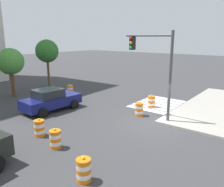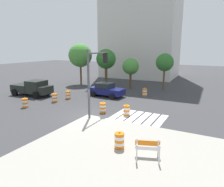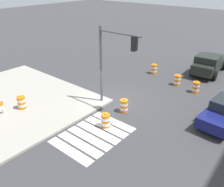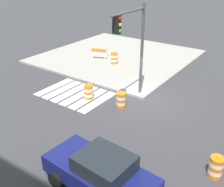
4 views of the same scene
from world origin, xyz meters
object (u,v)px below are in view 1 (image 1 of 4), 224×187
(traffic_barrel_median_far, at_px, (151,102))
(traffic_light_pole, at_px, (154,59))
(traffic_barrel_near_corner, at_px, (139,109))
(street_tree_streetside_far, at_px, (10,62))
(traffic_barrel_median_near, at_px, (84,170))
(traffic_barrel_crosswalk_end, at_px, (55,139))
(sports_car, at_px, (51,100))
(traffic_barrel_far_curb, at_px, (39,128))
(street_tree_streetside_near, at_px, (47,51))
(traffic_barrel_lane_center, at_px, (70,90))

(traffic_barrel_median_far, distance_m, traffic_light_pole, 4.33)
(traffic_barrel_near_corner, height_order, street_tree_streetside_far, street_tree_streetside_far)
(traffic_barrel_near_corner, relative_size, traffic_barrel_median_near, 1.00)
(traffic_barrel_crosswalk_end, height_order, street_tree_streetside_far, street_tree_streetside_far)
(street_tree_streetside_far, bearing_deg, traffic_barrel_median_near, -110.58)
(traffic_barrel_crosswalk_end, height_order, traffic_barrel_median_far, same)
(sports_car, xyz_separation_m, traffic_barrel_median_far, (5.16, -5.49, -0.36))
(traffic_barrel_far_curb, bearing_deg, traffic_barrel_median_far, -15.49)
(sports_car, distance_m, traffic_barrel_crosswalk_end, 6.15)
(traffic_barrel_far_curb, bearing_deg, traffic_barrel_median_near, -106.91)
(traffic_barrel_near_corner, height_order, traffic_light_pole, traffic_light_pole)
(traffic_barrel_crosswalk_end, height_order, traffic_barrel_far_curb, same)
(traffic_light_pole, relative_size, street_tree_streetside_far, 1.27)
(sports_car, relative_size, traffic_barrel_far_curb, 4.32)
(sports_car, relative_size, street_tree_streetside_near, 0.88)
(traffic_barrel_near_corner, height_order, traffic_barrel_lane_center, same)
(sports_car, bearing_deg, traffic_barrel_median_near, -120.66)
(traffic_barrel_far_curb, distance_m, street_tree_streetside_near, 13.60)
(traffic_barrel_near_corner, bearing_deg, traffic_light_pole, -93.93)
(traffic_barrel_lane_center, distance_m, traffic_light_pole, 9.84)
(street_tree_streetside_near, bearing_deg, sports_car, -126.64)
(traffic_barrel_near_corner, bearing_deg, traffic_barrel_median_near, -164.07)
(traffic_barrel_near_corner, distance_m, traffic_barrel_crosswalk_end, 6.59)
(traffic_barrel_median_near, distance_m, street_tree_streetside_near, 18.19)
(traffic_barrel_median_far, bearing_deg, traffic_barrel_median_near, -166.13)
(sports_car, distance_m, traffic_barrel_median_near, 9.22)
(sports_car, relative_size, traffic_barrel_lane_center, 4.32)
(traffic_barrel_crosswalk_end, bearing_deg, traffic_barrel_median_far, -3.47)
(traffic_barrel_median_far, height_order, traffic_light_pole, traffic_light_pole)
(traffic_light_pole, bearing_deg, traffic_barrel_median_far, 28.16)
(traffic_barrel_lane_center, relative_size, street_tree_streetside_near, 0.20)
(traffic_light_pole, distance_m, street_tree_streetside_near, 13.89)
(traffic_barrel_near_corner, distance_m, traffic_barrel_median_far, 2.25)
(traffic_barrel_far_curb, relative_size, street_tree_streetside_near, 0.20)
(traffic_barrel_crosswalk_end, distance_m, street_tree_streetside_near, 15.20)
(traffic_barrel_crosswalk_end, relative_size, traffic_barrel_far_curb, 1.00)
(traffic_barrel_far_curb, relative_size, traffic_light_pole, 0.19)
(traffic_light_pole, xyz_separation_m, street_tree_streetside_near, (2.33, 13.69, -0.11))
(traffic_barrel_median_near, xyz_separation_m, street_tree_streetside_near, (9.88, 14.90, 3.35))
(traffic_barrel_median_far, xyz_separation_m, street_tree_streetside_near, (0.03, 12.46, 3.35))
(traffic_barrel_near_corner, relative_size, street_tree_streetside_far, 0.23)
(traffic_barrel_median_far, bearing_deg, traffic_barrel_crosswalk_end, 176.53)
(sports_car, xyz_separation_m, traffic_barrel_far_curb, (-3.25, -3.16, -0.36))
(traffic_barrel_far_curb, height_order, traffic_barrel_lane_center, same)
(street_tree_streetside_near, bearing_deg, traffic_barrel_far_curb, -129.78)
(traffic_barrel_near_corner, bearing_deg, traffic_barrel_far_curb, 157.24)
(traffic_barrel_median_near, bearing_deg, traffic_barrel_median_far, 13.87)
(traffic_barrel_median_near, bearing_deg, street_tree_streetside_near, 56.43)
(traffic_barrel_near_corner, relative_size, traffic_barrel_crosswalk_end, 1.00)
(traffic_barrel_median_near, xyz_separation_m, traffic_barrel_lane_center, (8.76, 10.33, 0.00))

